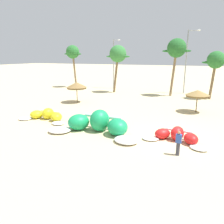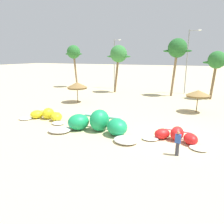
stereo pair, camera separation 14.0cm
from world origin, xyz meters
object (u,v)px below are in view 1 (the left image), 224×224
beach_umbrella_near_van (77,85)px  palm_left_of_gap (177,49)px  palm_left (118,55)px  kite_left_of_center (176,136)px  person_near_kites (178,143)px  beach_umbrella_middle (198,93)px  lamppost_west_center (187,59)px  kite_left (97,124)px  palm_leftmost (73,53)px  palm_center_left (216,61)px  lamppost_west (114,62)px  kite_far_left (46,115)px

beach_umbrella_near_van → palm_left_of_gap: (11.25, 10.21, 4.80)m
palm_left → palm_left_of_gap: (9.34, 0.30, 0.79)m
kite_left_of_center → palm_left_of_gap: (-2.99, 19.25, 6.71)m
kite_left_of_center → person_near_kites: bearing=-80.2°
beach_umbrella_middle → palm_left_of_gap: bearing=112.2°
kite_left_of_center → lamppost_west_center: lamppost_west_center is taller
beach_umbrella_near_van → kite_left: bearing=-50.2°
kite_left_of_center → beach_umbrella_middle: (0.87, 9.77, 1.73)m
kite_left → kite_left_of_center: bearing=5.1°
palm_leftmost → palm_left: bearing=-13.4°
palm_center_left → person_near_kites: bearing=-95.7°
palm_left_of_gap → palm_leftmost: bearing=173.7°
kite_left → lamppost_west_center: lamppost_west_center is taller
palm_leftmost → kite_left_of_center: bearing=-43.3°
palm_leftmost → palm_left_of_gap: size_ratio=0.94×
person_near_kites → palm_left: (-12.75, 21.37, 5.50)m
person_near_kites → kite_left_of_center: bearing=99.8°
kite_left_of_center → person_near_kites: 2.49m
palm_leftmost → lamppost_west_center: lamppost_west_center is taller
palm_center_left → lamppost_west: lamppost_west is taller
beach_umbrella_near_van → palm_left_of_gap: size_ratio=0.32×
person_near_kites → lamppost_west: bearing=120.7°
palm_center_left → lamppost_west: size_ratio=0.75×
beach_umbrella_middle → palm_left_of_gap: palm_left_of_gap is taller
palm_center_left → lamppost_west_center: (-4.17, 3.67, 0.18)m
kite_left_of_center → beach_umbrella_middle: bearing=84.9°
palm_left → lamppost_west_center: 11.26m
beach_umbrella_middle → lamppost_west_center: lamppost_west_center is taller
beach_umbrella_near_van → lamppost_west: 14.50m
lamppost_west → palm_leftmost: bearing=-166.9°
palm_left_of_gap → lamppost_west_center: lamppost_west_center is taller
person_near_kites → palm_leftmost: palm_leftmost is taller
palm_left → palm_left_of_gap: palm_left_of_gap is taller
beach_umbrella_middle → lamppost_west: size_ratio=0.29×
kite_far_left → palm_leftmost: size_ratio=0.68×
beach_umbrella_near_van → palm_leftmost: size_ratio=0.34×
person_near_kites → lamppost_west: (-15.25, 25.68, 4.22)m
beach_umbrella_middle → palm_left_of_gap: size_ratio=0.30×
palm_left → kite_left_of_center: bearing=-56.9°
beach_umbrella_near_van → kite_far_left: bearing=-78.8°
kite_left → lamppost_west_center: 23.94m
beach_umbrella_near_van → lamppost_west_center: (12.60, 13.37, 3.31)m
kite_left_of_center → person_near_kites: (0.42, -2.42, 0.41)m
kite_left → lamppost_west: (-8.57, 23.82, 4.34)m
beach_umbrella_middle → palm_center_left: (1.66, 8.96, 3.31)m
beach_umbrella_middle → person_near_kites: beach_umbrella_middle is taller
beach_umbrella_middle → kite_left: bearing=-124.6°
palm_left → lamppost_west_center: (10.69, 3.46, -0.69)m
beach_umbrella_middle → palm_leftmost: 26.71m
person_near_kites → palm_center_left: 21.76m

